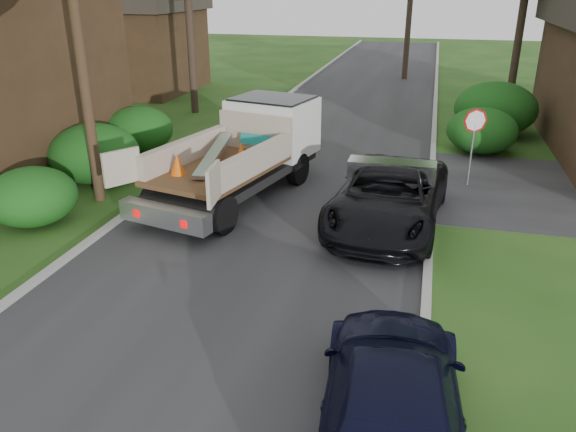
% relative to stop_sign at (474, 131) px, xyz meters
% --- Properties ---
extents(ground, '(120.00, 120.00, 0.00)m').
position_rel_stop_sign_xyz_m(ground, '(-5.20, -9.00, -1.78)').
color(ground, '#1F4814').
rests_on(ground, ground).
extents(road, '(8.00, 90.00, 0.02)m').
position_rel_stop_sign_xyz_m(road, '(-5.20, 1.00, -1.77)').
color(road, '#28282B').
rests_on(road, ground).
extents(curb_left, '(0.20, 90.00, 0.12)m').
position_rel_stop_sign_xyz_m(curb_left, '(-9.30, 1.00, -1.72)').
color(curb_left, '#9E9E99').
rests_on(curb_left, ground).
extents(curb_right, '(0.20, 90.00, 0.12)m').
position_rel_stop_sign_xyz_m(curb_right, '(-1.10, 1.00, -1.72)').
color(curb_right, '#9E9E99').
rests_on(curb_right, ground).
extents(stop_sign, '(0.71, 0.32, 2.48)m').
position_rel_stop_sign_xyz_m(stop_sign, '(0.00, 0.00, 0.00)').
color(stop_sign, slate).
rests_on(stop_sign, ground).
extents(utility_pole, '(2.42, 1.25, 10.00)m').
position_rel_stop_sign_xyz_m(utility_pole, '(-10.68, -4.02, 3.40)').
color(utility_pole, '#382619').
rests_on(utility_pole, ground).
extents(house_left_far, '(7.56, 7.56, 6.00)m').
position_rel_stop_sign_xyz_m(house_left_far, '(-18.70, 13.00, 1.27)').
color(house_left_far, '#3A2717').
rests_on(house_left_far, ground).
extents(hedge_left_a, '(2.34, 2.34, 1.53)m').
position_rel_stop_sign_xyz_m(hedge_left_a, '(-11.40, -6.00, -1.01)').
color(hedge_left_a, '#104914').
rests_on(hedge_left_a, ground).
extents(hedge_left_b, '(2.86, 2.86, 1.87)m').
position_rel_stop_sign_xyz_m(hedge_left_b, '(-11.70, -2.50, -0.84)').
color(hedge_left_b, '#104914').
rests_on(hedge_left_b, ground).
extents(hedge_left_c, '(2.60, 2.60, 1.70)m').
position_rel_stop_sign_xyz_m(hedge_left_c, '(-12.00, 1.00, -0.93)').
color(hedge_left_c, '#104914').
rests_on(hedge_left_c, ground).
extents(hedge_right_a, '(2.60, 2.60, 1.70)m').
position_rel_stop_sign_xyz_m(hedge_right_a, '(0.60, 4.00, -0.93)').
color(hedge_right_a, '#104914').
rests_on(hedge_right_a, ground).
extents(hedge_right_b, '(3.38, 3.38, 2.21)m').
position_rel_stop_sign_xyz_m(hedge_right_b, '(1.30, 7.00, -0.67)').
color(hedge_right_b, '#104914').
rests_on(hedge_right_b, ground).
extents(flatbed_truck, '(4.40, 7.41, 2.63)m').
position_rel_stop_sign_xyz_m(flatbed_truck, '(-6.56, -1.86, -0.34)').
color(flatbed_truck, black).
rests_on(flatbed_truck, ground).
extents(black_pickup, '(3.16, 6.03, 1.62)m').
position_rel_stop_sign_xyz_m(black_pickup, '(-2.22, -3.78, -0.97)').
color(black_pickup, black).
rests_on(black_pickup, ground).
extents(navy_suv, '(2.33, 5.06, 1.43)m').
position_rel_stop_sign_xyz_m(navy_suv, '(-1.53, -11.50, -1.06)').
color(navy_suv, black).
rests_on(navy_suv, ground).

